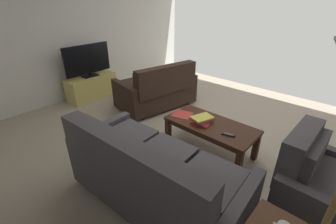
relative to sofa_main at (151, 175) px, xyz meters
name	(u,v)px	position (x,y,z in m)	size (l,w,h in m)	color
ground_plane	(193,135)	(0.49, -1.36, -0.39)	(5.70, 5.49, 0.01)	tan
wall_right	(86,34)	(3.34, -1.36, 0.88)	(0.12, 5.49, 2.53)	white
sofa_main	(151,175)	(0.00, 0.00, 0.00)	(1.86, 0.96, 0.92)	black
loveseat_near	(158,89)	(1.63, -1.73, -0.01)	(1.08, 1.55, 0.88)	black
coffee_table	(211,128)	(0.08, -1.18, -0.02)	(1.19, 0.58, 0.43)	#3D2316
tv_stand	(92,87)	(2.98, -1.11, -0.14)	(0.46, 1.04, 0.48)	#D8C666
flat_tv	(88,60)	(2.98, -1.11, 0.43)	(0.22, 1.00, 0.64)	black
armchair_side	(323,188)	(-1.27, -0.95, -0.02)	(0.82, 0.89, 0.88)	black
book_stack	(202,120)	(0.18, -1.12, 0.09)	(0.27, 0.34, 0.09)	#C63833
tv_remote	(229,135)	(-0.24, -1.07, 0.06)	(0.17, 0.09, 0.02)	black
loose_magazine	(182,114)	(0.53, -1.12, 0.05)	(0.24, 0.27, 0.01)	#C63833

